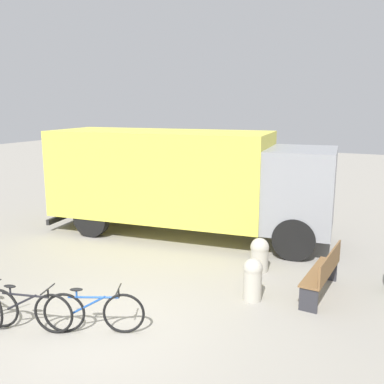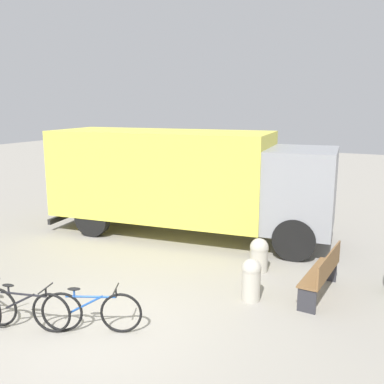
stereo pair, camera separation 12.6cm
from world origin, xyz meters
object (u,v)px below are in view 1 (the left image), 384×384
(park_bench, at_px, (324,271))
(bicycle_far, at_px, (94,312))
(delivery_truck, at_px, (184,177))
(bollard_near_bench, at_px, (253,278))
(bicycle_middle, at_px, (26,310))
(bollard_far_bench, at_px, (259,254))

(park_bench, relative_size, bicycle_far, 1.15)
(park_bench, bearing_deg, delivery_truck, 64.52)
(park_bench, relative_size, bollard_near_bench, 2.14)
(bicycle_middle, xyz_separation_m, bollard_far_bench, (2.76, 4.24, 0.04))
(park_bench, distance_m, bicycle_far, 4.48)
(bicycle_middle, relative_size, bicycle_far, 1.06)
(delivery_truck, relative_size, bicycle_middle, 5.00)
(delivery_truck, height_order, bicycle_middle, delivery_truck)
(delivery_truck, xyz_separation_m, bollard_near_bench, (3.12, -3.25, -1.25))
(bicycle_far, bearing_deg, bollard_near_bench, 25.01)
(bollard_near_bench, relative_size, bollard_far_bench, 1.08)
(delivery_truck, bearing_deg, park_bench, -35.65)
(bicycle_middle, xyz_separation_m, bicycle_far, (1.07, 0.42, 0.00))
(bollard_far_bench, bearing_deg, bicycle_far, -113.86)
(park_bench, distance_m, bicycle_middle, 5.57)
(delivery_truck, height_order, bicycle_far, delivery_truck)
(bollard_near_bench, height_order, bollard_far_bench, bollard_near_bench)
(bicycle_far, height_order, bollard_far_bench, bicycle_far)
(bollard_far_bench, bearing_deg, bicycle_middle, -123.06)
(park_bench, xyz_separation_m, bicycle_middle, (-4.29, -3.54, -0.13))
(delivery_truck, bearing_deg, bollard_near_bench, -52.27)
(delivery_truck, bearing_deg, bollard_far_bench, -38.21)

